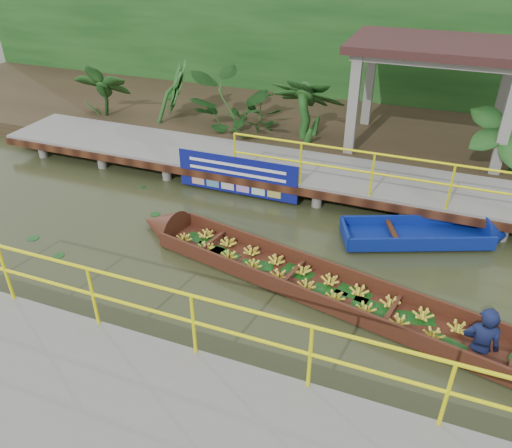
% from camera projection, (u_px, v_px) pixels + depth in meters
% --- Properties ---
extents(ground, '(80.00, 80.00, 0.00)m').
position_uv_depth(ground, '(232.00, 259.00, 9.88)').
color(ground, '#2A2E17').
rests_on(ground, ground).
extents(land_strip, '(30.00, 8.00, 0.45)m').
position_uv_depth(land_strip, '(326.00, 125.00, 15.75)').
color(land_strip, '#302318').
rests_on(land_strip, ground).
extents(far_dock, '(16.00, 2.06, 1.66)m').
position_uv_depth(far_dock, '(287.00, 169.00, 12.36)').
color(far_dock, gray).
rests_on(far_dock, ground).
extents(near_dock, '(18.00, 2.40, 1.73)m').
position_uv_depth(near_dock, '(169.00, 442.00, 6.07)').
color(near_dock, gray).
rests_on(near_dock, ground).
extents(pavilion, '(4.40, 3.00, 3.00)m').
position_uv_depth(pavilion, '(438.00, 57.00, 12.52)').
color(pavilion, gray).
rests_on(pavilion, ground).
extents(foliage_backdrop, '(30.00, 0.80, 4.00)m').
position_uv_depth(foliage_backdrop, '(348.00, 51.00, 16.82)').
color(foliage_backdrop, '#133D13').
rests_on(foliage_backdrop, ground).
extents(vendor_boat, '(9.33, 2.83, 2.00)m').
position_uv_depth(vendor_boat, '(355.00, 295.00, 8.60)').
color(vendor_boat, '#381B0F').
rests_on(vendor_boat, ground).
extents(moored_blue_boat, '(3.56, 2.14, 0.83)m').
position_uv_depth(moored_blue_boat, '(455.00, 235.00, 10.37)').
color(moored_blue_boat, navy).
rests_on(moored_blue_boat, ground).
extents(blue_banner, '(3.03, 0.04, 0.95)m').
position_uv_depth(blue_banner, '(237.00, 176.00, 11.86)').
color(blue_banner, navy).
rests_on(blue_banner, ground).
extents(tropical_plants, '(14.32, 1.32, 1.64)m').
position_uv_depth(tropical_plants, '(296.00, 113.00, 13.56)').
color(tropical_plants, '#133D13').
rests_on(tropical_plants, ground).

